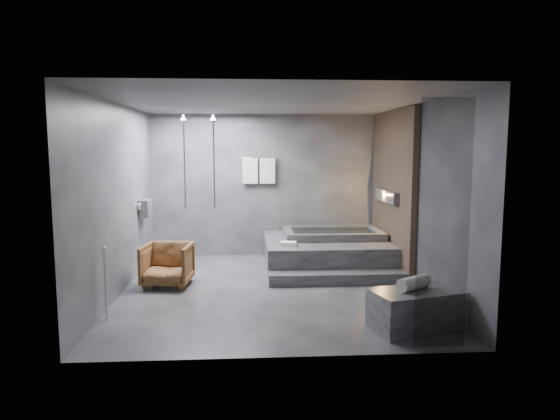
{
  "coord_description": "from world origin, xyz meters",
  "views": [
    {
      "loc": [
        -0.35,
        -7.4,
        2.14
      ],
      "look_at": [
        0.14,
        0.3,
        1.18
      ],
      "focal_mm": 32.0,
      "sensor_mm": 36.0,
      "label": 1
    }
  ],
  "objects": [
    {
      "name": "tub_step",
      "position": [
        1.05,
        0.27,
        0.09
      ],
      "size": [
        2.2,
        0.36,
        0.18
      ],
      "primitive_type": "cube",
      "color": "#303032",
      "rests_on": "ground"
    },
    {
      "name": "tub_deck",
      "position": [
        1.05,
        1.45,
        0.25
      ],
      "size": [
        2.2,
        2.0,
        0.5
      ],
      "primitive_type": "cube",
      "color": "#303032",
      "rests_on": "ground"
    },
    {
      "name": "concrete_bench",
      "position": [
        1.63,
        -1.79,
        0.24
      ],
      "size": [
        1.16,
        0.83,
        0.47
      ],
      "primitive_type": "cube",
      "rotation": [
        0.0,
        0.0,
        0.26
      ],
      "color": "#333336",
      "rests_on": "ground"
    },
    {
      "name": "rolled_towel",
      "position": [
        1.6,
        -1.76,
        0.55
      ],
      "size": [
        0.47,
        0.39,
        0.16
      ],
      "primitive_type": "cylinder",
      "rotation": [
        0.0,
        1.57,
        0.59
      ],
      "color": "silver",
      "rests_on": "concrete_bench"
    },
    {
      "name": "deck_towel",
      "position": [
        0.31,
        0.86,
        0.54
      ],
      "size": [
        0.3,
        0.24,
        0.07
      ],
      "primitive_type": "cube",
      "rotation": [
        0.0,
        0.0,
        -0.21
      ],
      "color": "white",
      "rests_on": "tub_deck"
    },
    {
      "name": "room",
      "position": [
        0.4,
        0.24,
        1.73
      ],
      "size": [
        5.0,
        5.04,
        2.82
      ],
      "color": "#2B2B2E",
      "rests_on": "ground"
    },
    {
      "name": "driftwood_chair",
      "position": [
        -1.63,
        0.31,
        0.34
      ],
      "size": [
        0.79,
        0.81,
        0.67
      ],
      "primitive_type": "imported",
      "rotation": [
        0.0,
        0.0,
        -0.1
      ],
      "color": "#432510",
      "rests_on": "ground"
    }
  ]
}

